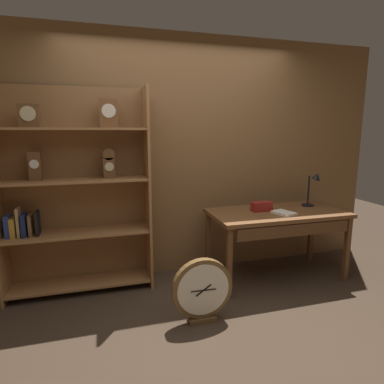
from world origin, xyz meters
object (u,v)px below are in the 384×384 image
(toolbox_small, at_px, (262,206))
(round_clock_large, at_px, (202,290))
(workbench, at_px, (278,219))
(bookshelf, at_px, (74,193))
(desk_lamp, at_px, (313,187))
(open_repair_manual, at_px, (284,213))

(toolbox_small, bearing_deg, round_clock_large, -143.06)
(workbench, xyz_separation_m, round_clock_large, (-1.03, -0.58, -0.38))
(bookshelf, height_order, desk_lamp, bookshelf)
(workbench, bearing_deg, desk_lamp, 14.56)
(toolbox_small, distance_m, round_clock_large, 1.21)
(open_repair_manual, bearing_deg, desk_lamp, 8.03)
(bookshelf, xyz_separation_m, toolbox_small, (1.90, -0.24, -0.21))
(workbench, bearing_deg, open_repair_manual, -89.37)
(open_repair_manual, bearing_deg, workbench, 74.01)
(workbench, height_order, open_repair_manual, open_repair_manual)
(toolbox_small, xyz_separation_m, round_clock_large, (-0.88, -0.66, -0.51))
(round_clock_large, bearing_deg, toolbox_small, 36.94)
(desk_lamp, relative_size, toolbox_small, 1.83)
(bookshelf, bearing_deg, open_repair_manual, -11.61)
(open_repair_manual, distance_m, round_clock_large, 1.23)
(desk_lamp, distance_m, open_repair_manual, 0.59)
(workbench, height_order, desk_lamp, desk_lamp)
(bookshelf, distance_m, toolbox_small, 1.93)
(toolbox_small, distance_m, open_repair_manual, 0.24)
(open_repair_manual, xyz_separation_m, round_clock_large, (-1.04, -0.48, -0.47))
(workbench, bearing_deg, bookshelf, 171.07)
(open_repair_manual, bearing_deg, toolbox_small, 113.98)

